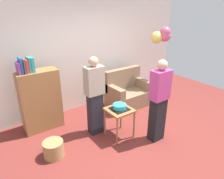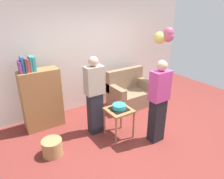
{
  "view_description": "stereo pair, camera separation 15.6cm",
  "coord_description": "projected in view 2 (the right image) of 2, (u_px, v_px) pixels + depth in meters",
  "views": [
    {
      "loc": [
        -2.41,
        -2.41,
        2.5
      ],
      "look_at": [
        -0.24,
        0.61,
        0.95
      ],
      "focal_mm": 32.59,
      "sensor_mm": 36.0,
      "label": 1
    },
    {
      "loc": [
        -2.28,
        -2.5,
        2.5
      ],
      "look_at": [
        -0.24,
        0.61,
        0.95
      ],
      "focal_mm": 32.59,
      "sensor_mm": 36.0,
      "label": 2
    }
  ],
  "objects": [
    {
      "name": "wall_back",
      "position": [
        88.0,
        55.0,
        5.11
      ],
      "size": [
        6.0,
        0.1,
        2.7
      ],
      "primitive_type": "cube",
      "color": "silver",
      "rests_on": "ground_plane"
    },
    {
      "name": "person_blowing_candles",
      "position": [
        95.0,
        96.0,
        4.04
      ],
      "size": [
        0.36,
        0.22,
        1.63
      ],
      "rotation": [
        0.0,
        0.0,
        0.28
      ],
      "color": "#23232D",
      "rests_on": "ground_plane"
    },
    {
      "name": "handbag",
      "position": [
        161.0,
        106.0,
        5.23
      ],
      "size": [
        0.28,
        0.14,
        0.2
      ],
      "primitive_type": "ellipsoid",
      "color": "#473328",
      "rests_on": "ground_plane"
    },
    {
      "name": "balloon_bunch",
      "position": [
        165.0,
        36.0,
        5.12
      ],
      "size": [
        0.47,
        0.43,
        2.0
      ],
      "color": "silver",
      "rests_on": "ground_plane"
    },
    {
      "name": "birthday_cake",
      "position": [
        119.0,
        107.0,
        3.95
      ],
      "size": [
        0.32,
        0.32,
        0.17
      ],
      "color": "black",
      "rests_on": "side_table"
    },
    {
      "name": "wicker_basket",
      "position": [
        52.0,
        147.0,
        3.63
      ],
      "size": [
        0.36,
        0.36,
        0.3
      ],
      "primitive_type": "cylinder",
      "color": "#A88451",
      "rests_on": "ground_plane"
    },
    {
      "name": "couch",
      "position": [
        129.0,
        93.0,
        5.39
      ],
      "size": [
        1.1,
        0.7,
        0.96
      ],
      "color": "#8C7054",
      "rests_on": "ground_plane"
    },
    {
      "name": "bookshelf",
      "position": [
        41.0,
        98.0,
        4.29
      ],
      "size": [
        0.8,
        0.36,
        1.61
      ],
      "color": "olive",
      "rests_on": "ground_plane"
    },
    {
      "name": "person_holding_cake",
      "position": [
        159.0,
        102.0,
        3.77
      ],
      "size": [
        0.36,
        0.22,
        1.63
      ],
      "rotation": [
        0.0,
        0.0,
        2.96
      ],
      "color": "black",
      "rests_on": "ground_plane"
    },
    {
      "name": "side_table",
      "position": [
        119.0,
        114.0,
        4.0
      ],
      "size": [
        0.48,
        0.48,
        0.62
      ],
      "color": "olive",
      "rests_on": "ground_plane"
    },
    {
      "name": "ground_plane",
      "position": [
        139.0,
        141.0,
        4.05
      ],
      "size": [
        8.0,
        8.0,
        0.0
      ],
      "primitive_type": "plane",
      "color": "maroon"
    }
  ]
}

